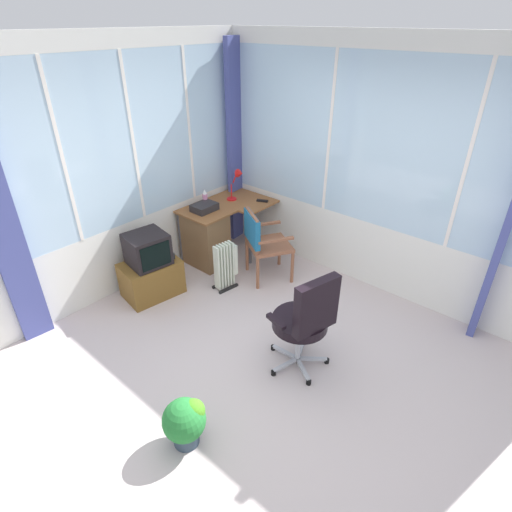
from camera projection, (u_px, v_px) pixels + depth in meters
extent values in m
cube|color=beige|center=(266.00, 379.00, 3.74)|extent=(4.94, 5.42, 0.06)
cube|color=silver|center=(120.00, 257.00, 4.78)|extent=(3.94, 0.06, 0.80)
cube|color=silver|center=(98.00, 148.00, 4.13)|extent=(3.86, 0.06, 1.77)
cube|color=silver|center=(77.00, 40.00, 3.64)|extent=(3.94, 0.06, 0.18)
cube|color=white|center=(61.00, 157.00, 3.87)|extent=(0.04, 0.07, 1.77)
cube|color=white|center=(132.00, 141.00, 4.39)|extent=(0.04, 0.07, 1.77)
cube|color=white|center=(187.00, 128.00, 4.90)|extent=(0.04, 0.07, 1.77)
cube|color=silver|center=(374.00, 255.00, 4.82)|extent=(0.06, 4.42, 0.80)
cube|color=silver|center=(393.00, 147.00, 4.17)|extent=(0.06, 4.33, 1.77)
cube|color=silver|center=(411.00, 40.00, 3.68)|extent=(0.06, 4.42, 0.18)
cube|color=white|center=(468.00, 161.00, 3.76)|extent=(0.07, 0.04, 1.77)
cube|color=white|center=(331.00, 135.00, 4.59)|extent=(0.07, 0.04, 1.77)
cube|color=#464E92|center=(235.00, 147.00, 5.46)|extent=(0.28, 0.10, 2.65)
cube|color=#464E92|center=(511.00, 214.00, 3.62)|extent=(0.29, 0.11, 2.65)
cube|color=brown|center=(223.00, 205.00, 5.32)|extent=(1.15, 0.60, 0.02)
cube|color=brown|center=(260.00, 206.00, 5.28)|extent=(0.60, 0.20, 0.02)
cube|color=brown|center=(205.00, 239.00, 5.28)|extent=(0.40, 0.56, 0.70)
cylinder|color=#4C4C51|center=(250.00, 239.00, 5.26)|extent=(0.04, 0.04, 0.71)
cylinder|color=#4C4C51|center=(181.00, 238.00, 5.30)|extent=(0.04, 0.04, 0.71)
cylinder|color=red|center=(232.00, 199.00, 5.43)|extent=(0.13, 0.13, 0.02)
cylinder|color=red|center=(231.00, 191.00, 5.37)|extent=(0.02, 0.02, 0.20)
cylinder|color=red|center=(235.00, 177.00, 5.29)|extent=(0.03, 0.09, 0.19)
cone|color=red|center=(240.00, 173.00, 5.28)|extent=(0.12, 0.11, 0.12)
cube|color=black|center=(262.00, 201.00, 5.37)|extent=(0.10, 0.15, 0.02)
cylinder|color=pink|center=(205.00, 200.00, 5.22)|extent=(0.06, 0.06, 0.16)
cone|color=white|center=(205.00, 192.00, 5.17)|extent=(0.06, 0.06, 0.06)
cube|color=#282426|center=(204.00, 207.00, 5.10)|extent=(0.30, 0.23, 0.09)
cylinder|color=brown|center=(292.00, 267.00, 4.94)|extent=(0.04, 0.04, 0.42)
cylinder|color=brown|center=(279.00, 250.00, 5.30)|extent=(0.04, 0.04, 0.42)
cylinder|color=brown|center=(258.00, 273.00, 4.83)|extent=(0.04, 0.04, 0.42)
cylinder|color=brown|center=(247.00, 256.00, 5.19)|extent=(0.04, 0.04, 0.42)
cube|color=brown|center=(269.00, 245.00, 4.95)|extent=(0.66, 0.66, 0.04)
cube|color=brown|center=(252.00, 230.00, 4.77)|extent=(0.26, 0.39, 0.43)
cube|color=#1E638F|center=(252.00, 229.00, 4.76)|extent=(0.29, 0.42, 0.36)
cube|color=brown|center=(276.00, 240.00, 4.68)|extent=(0.39, 0.26, 0.03)
cube|color=brown|center=(264.00, 224.00, 5.04)|extent=(0.39, 0.26, 0.03)
cube|color=#B7B7BF|center=(286.00, 365.00, 3.79)|extent=(0.28, 0.11, 0.02)
cylinder|color=black|center=(273.00, 373.00, 3.73)|extent=(0.05, 0.05, 0.05)
cube|color=#B7B7BF|center=(303.00, 369.00, 3.74)|extent=(0.18, 0.25, 0.02)
cylinder|color=black|center=(309.00, 382.00, 3.64)|extent=(0.05, 0.05, 0.05)
cube|color=#B7B7BF|center=(312.00, 359.00, 3.85)|extent=(0.20, 0.24, 0.02)
cylinder|color=black|center=(327.00, 361.00, 3.86)|extent=(0.05, 0.05, 0.05)
cube|color=#B7B7BF|center=(301.00, 349.00, 3.97)|extent=(0.27, 0.13, 0.02)
cylinder|color=black|center=(304.00, 341.00, 4.10)|extent=(0.05, 0.05, 0.05)
cube|color=#B7B7BF|center=(285.00, 352.00, 3.93)|extent=(0.05, 0.28, 0.02)
cylinder|color=black|center=(273.00, 348.00, 4.02)|extent=(0.05, 0.05, 0.05)
cylinder|color=#B7B7BF|center=(298.00, 342.00, 3.75)|extent=(0.05, 0.05, 0.39)
cylinder|color=black|center=(300.00, 322.00, 3.63)|extent=(0.50, 0.50, 0.09)
cube|color=black|center=(316.00, 306.00, 3.35)|extent=(0.43, 0.20, 0.49)
cube|color=black|center=(324.00, 300.00, 3.70)|extent=(0.10, 0.23, 0.04)
cube|color=black|center=(276.00, 321.00, 3.43)|extent=(0.10, 0.23, 0.04)
cube|color=brown|center=(152.00, 278.00, 4.73)|extent=(0.70, 0.54, 0.42)
cube|color=black|center=(147.00, 249.00, 4.53)|extent=(0.48, 0.46, 0.36)
cube|color=black|center=(156.00, 256.00, 4.40)|extent=(0.34, 0.06, 0.28)
cube|color=#262628|center=(160.00, 256.00, 4.69)|extent=(0.29, 0.26, 0.07)
cube|color=silver|center=(217.00, 268.00, 4.74)|extent=(0.04, 0.10, 0.56)
cube|color=silver|center=(220.00, 267.00, 4.76)|extent=(0.04, 0.10, 0.56)
cube|color=silver|center=(223.00, 266.00, 4.78)|extent=(0.04, 0.10, 0.56)
cube|color=silver|center=(226.00, 265.00, 4.81)|extent=(0.04, 0.10, 0.56)
cube|color=silver|center=(228.00, 264.00, 4.83)|extent=(0.04, 0.10, 0.56)
cube|color=silver|center=(231.00, 262.00, 4.85)|extent=(0.04, 0.10, 0.56)
cube|color=black|center=(229.00, 289.00, 4.90)|extent=(0.27, 0.07, 0.03)
cube|color=black|center=(222.00, 284.00, 4.99)|extent=(0.27, 0.07, 0.03)
cube|color=silver|center=(234.00, 259.00, 4.86)|extent=(0.06, 0.10, 0.39)
cylinder|color=#2F3F4E|center=(186.00, 436.00, 3.12)|extent=(0.20, 0.20, 0.12)
sphere|color=#247732|center=(184.00, 420.00, 3.03)|extent=(0.33, 0.33, 0.33)
sphere|color=#469021|center=(193.00, 411.00, 3.02)|extent=(0.18, 0.18, 0.18)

